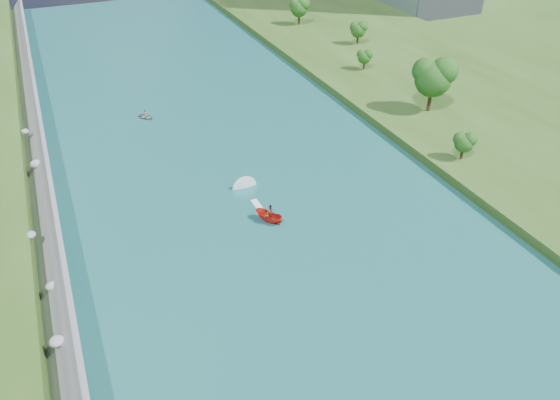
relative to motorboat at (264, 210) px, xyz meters
name	(u,v)px	position (x,y,z in m)	size (l,w,h in m)	color
ground	(322,301)	(-0.43, -17.27, -0.76)	(260.00, 260.00, 0.00)	#2D5119
river_water	(254,205)	(-0.43, 2.73, -0.71)	(55.00, 240.00, 0.10)	#18565E
berm_east	(534,134)	(49.07, 2.73, -0.01)	(44.00, 240.00, 1.50)	#2D5119
riprap_bank	(49,247)	(-26.28, 1.76, 1.04)	(4.66, 236.00, 4.77)	slate
trees_east	(459,101)	(38.08, 9.41, 5.09)	(17.06, 137.50, 11.18)	#1C4F15
motorboat	(264,210)	(0.00, 0.00, 0.00)	(3.60, 18.87, 2.02)	red
raft	(146,116)	(-7.90, 35.73, -0.31)	(3.53, 3.78, 1.49)	gray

